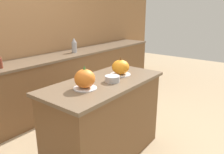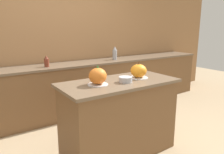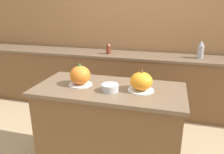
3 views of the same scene
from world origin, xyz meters
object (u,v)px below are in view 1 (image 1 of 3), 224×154
object	(u,v)px
pumpkin_cake_right	(121,67)
bottle_tall	(74,45)
mixing_bowl	(112,79)
pumpkin_cake_left	(84,79)

from	to	relation	value
pumpkin_cake_right	bottle_tall	size ratio (longest dim) A/B	0.93
mixing_bowl	bottle_tall	bearing A→B (deg)	59.50
pumpkin_cake_left	mixing_bowl	size ratio (longest dim) A/B	1.46
pumpkin_cake_right	mixing_bowl	distance (m)	0.28
pumpkin_cake_left	pumpkin_cake_right	xyz separation A→B (m)	(0.58, 0.00, -0.01)
pumpkin_cake_left	pumpkin_cake_right	distance (m)	0.58
pumpkin_cake_left	bottle_tall	size ratio (longest dim) A/B	0.88
bottle_tall	mixing_bowl	distance (m)	1.79
pumpkin_cake_right	mixing_bowl	bearing A→B (deg)	-162.14
pumpkin_cake_left	pumpkin_cake_right	size ratio (longest dim) A/B	0.95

